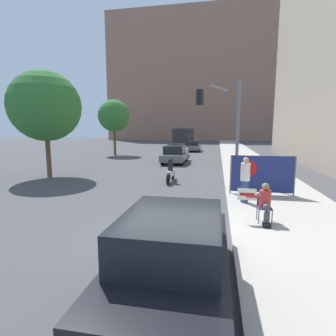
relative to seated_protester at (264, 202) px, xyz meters
The scene contains 15 objects.
ground_plane 3.04m from the seated_protester, 148.72° to the right, with size 160.00×160.00×0.00m, color #444447.
sidewalk_curb 13.54m from the seated_protester, 85.61° to the left, with size 4.04×90.00×0.17m, color #A8A399.
building_backdrop_far 67.29m from the seated_protester, 93.95° to the left, with size 52.00×12.00×32.69m.
seated_protester is the anchor object (origin of this frame).
jogger_on_sidewalk 2.16m from the seated_protester, 99.45° to the left, with size 0.34×0.34×1.71m.
protest_banner 3.52m from the seated_protester, 82.57° to the left, with size 2.62×0.06×1.65m.
traffic_light_pole 7.14m from the seated_protester, 100.54° to the left, with size 2.30×2.06×5.18m.
parked_car_curbside 4.21m from the seated_protester, 120.13° to the right, with size 1.86×4.15×1.52m.
car_on_road_nearest 15.25m from the seated_protester, 109.10° to the left, with size 1.87×4.65×1.49m.
car_on_road_midblock 20.35m from the seated_protester, 105.90° to the left, with size 1.78×4.53×1.38m.
car_on_road_distant 27.08m from the seated_protester, 99.78° to the left, with size 1.79×4.60×1.36m.
city_bus_on_road 40.42m from the seated_protester, 100.60° to the left, with size 2.62×10.13×3.00m.
motorcycle_on_road 7.30m from the seated_protester, 122.35° to the left, with size 0.28×2.09×1.34m.
street_tree_near_curb 13.63m from the seated_protester, 150.92° to the left, with size 4.16×4.16×6.34m.
street_tree_midblock 23.94m from the seated_protester, 122.53° to the left, with size 3.51×3.51×6.13m.
Camera 1 is at (1.10, -6.34, 2.91)m, focal length 28.00 mm.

